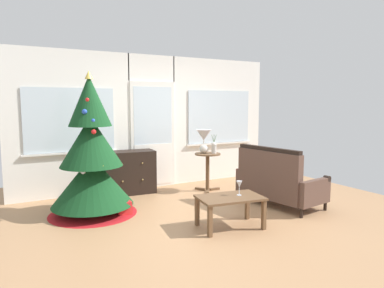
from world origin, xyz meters
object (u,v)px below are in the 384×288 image
(christmas_tree, at_px, (92,161))
(coffee_table, at_px, (230,201))
(gift_box, at_px, (124,208))
(flower_vase, at_px, (214,147))
(dresser_cabinet, at_px, (129,172))
(settee_sofa, at_px, (276,182))
(side_table, at_px, (208,164))
(wine_glass, at_px, (239,185))
(table_lamp, at_px, (204,138))

(christmas_tree, bearing_deg, coffee_table, -45.08)
(gift_box, bearing_deg, flower_vase, 16.07)
(dresser_cabinet, xyz_separation_m, coffee_table, (0.60, -2.33, -0.03))
(dresser_cabinet, relative_size, settee_sofa, 0.63)
(side_table, bearing_deg, wine_glass, -108.24)
(gift_box, bearing_deg, coffee_table, -47.95)
(dresser_cabinet, bearing_deg, side_table, -22.05)
(side_table, bearing_deg, dresser_cabinet, 157.95)
(table_lamp, height_order, flower_vase, table_lamp)
(side_table, distance_m, flower_vase, 0.35)
(dresser_cabinet, xyz_separation_m, flower_vase, (1.43, -0.60, 0.44))
(dresser_cabinet, xyz_separation_m, wine_glass, (0.74, -2.34, 0.17))
(dresser_cabinet, bearing_deg, table_lamp, -21.44)
(christmas_tree, xyz_separation_m, side_table, (2.19, 0.33, -0.29))
(table_lamp, xyz_separation_m, coffee_table, (-0.67, -1.84, -0.64))
(gift_box, bearing_deg, settee_sofa, -17.10)
(table_lamp, bearing_deg, wine_glass, -106.16)
(settee_sofa, bearing_deg, side_table, 110.42)
(settee_sofa, xyz_separation_m, wine_glass, (-1.08, -0.49, 0.19))
(dresser_cabinet, relative_size, table_lamp, 2.11)
(gift_box, bearing_deg, wine_glass, -44.58)
(side_table, relative_size, flower_vase, 2.04)
(settee_sofa, bearing_deg, christmas_tree, 159.92)
(christmas_tree, relative_size, gift_box, 10.39)
(table_lamp, xyz_separation_m, flower_vase, (0.16, -0.10, -0.17))
(settee_sofa, height_order, coffee_table, settee_sofa)
(christmas_tree, xyz_separation_m, gift_box, (0.39, -0.27, -0.69))
(dresser_cabinet, height_order, flower_vase, flower_vase)
(side_table, xyz_separation_m, coffee_table, (-0.73, -1.80, -0.15))
(table_lamp, bearing_deg, christmas_tree, -170.03)
(table_lamp, bearing_deg, settee_sofa, -67.92)
(dresser_cabinet, xyz_separation_m, side_table, (1.33, -0.54, 0.12))
(christmas_tree, relative_size, side_table, 2.94)
(christmas_tree, height_order, settee_sofa, christmas_tree)
(dresser_cabinet, bearing_deg, settee_sofa, -45.51)
(settee_sofa, distance_m, side_table, 1.41)
(dresser_cabinet, relative_size, side_table, 1.30)
(christmas_tree, relative_size, table_lamp, 4.77)
(settee_sofa, bearing_deg, wine_glass, -155.77)
(coffee_table, height_order, wine_glass, wine_glass)
(wine_glass, relative_size, gift_box, 0.96)
(dresser_cabinet, bearing_deg, wine_glass, -72.50)
(flower_vase, height_order, wine_glass, flower_vase)
(coffee_table, xyz_separation_m, gift_box, (-1.07, 1.19, -0.26))
(table_lamp, bearing_deg, side_table, -33.69)
(christmas_tree, xyz_separation_m, wine_glass, (1.60, -1.47, -0.23))
(christmas_tree, relative_size, wine_glass, 10.77)
(christmas_tree, height_order, table_lamp, christmas_tree)
(table_lamp, bearing_deg, gift_box, -159.61)
(side_table, height_order, gift_box, side_table)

